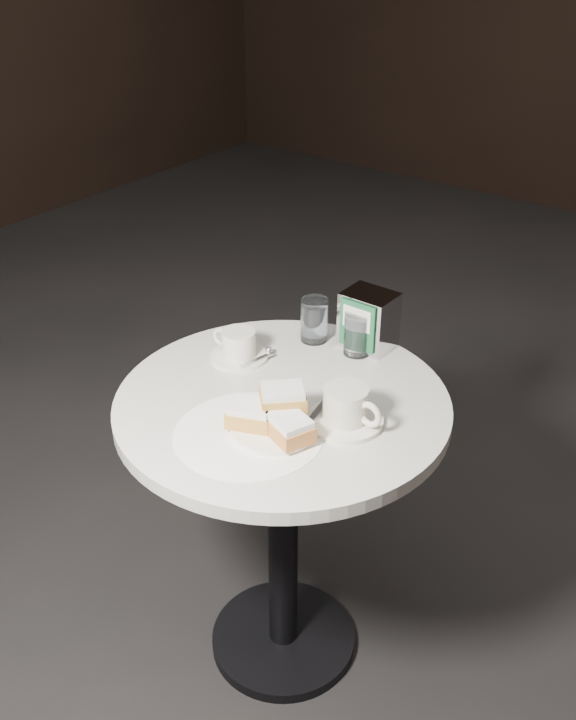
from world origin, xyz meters
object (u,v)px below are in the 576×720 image
at_px(coffee_cup_right, 346,408).
at_px(water_glass_left, 314,320).
at_px(napkin_dispenser, 368,320).
at_px(beignet_plate, 274,418).
at_px(cafe_table, 283,474).
at_px(water_glass_right, 358,334).
at_px(coffee_cup_left, 238,346).

bearing_deg(coffee_cup_right, water_glass_left, 139.51).
bearing_deg(napkin_dispenser, beignet_plate, -84.32).
xyz_separation_m(cafe_table, water_glass_left, (-0.09, 0.25, 0.25)).
bearing_deg(coffee_cup_right, beignet_plate, -128.34).
xyz_separation_m(water_glass_right, napkin_dispenser, (0.00, 0.04, 0.02)).
xyz_separation_m(beignet_plate, coffee_cup_right, (0.10, 0.11, 0.00)).
relative_size(cafe_table, napkin_dispenser, 5.58).
relative_size(beignet_plate, coffee_cup_left, 1.37).
distance_m(cafe_table, beignet_plate, 0.26).
xyz_separation_m(water_glass_left, water_glass_right, (0.11, 0.01, -0.00)).
bearing_deg(coffee_cup_left, cafe_table, -25.78).
bearing_deg(water_glass_right, coffee_cup_right, -61.87).
distance_m(cafe_table, napkin_dispenser, 0.40).
bearing_deg(coffee_cup_right, water_glass_right, 121.75).
bearing_deg(beignet_plate, water_glass_left, 113.50).
bearing_deg(water_glass_right, cafe_table, -94.47).
bearing_deg(beignet_plate, coffee_cup_left, 143.66).
bearing_deg(coffee_cup_left, water_glass_right, 38.73).
bearing_deg(cafe_table, water_glass_right, 85.53).
distance_m(coffee_cup_left, napkin_dispenser, 0.30).
xyz_separation_m(cafe_table, napkin_dispenser, (0.02, 0.30, 0.27)).
height_order(coffee_cup_left, water_glass_right, water_glass_right).
distance_m(cafe_table, coffee_cup_left, 0.30).
xyz_separation_m(coffee_cup_right, napkin_dispenser, (-0.13, 0.29, 0.03)).
bearing_deg(coffee_cup_right, cafe_table, -173.41).
xyz_separation_m(coffee_cup_right, water_glass_left, (-0.25, 0.24, 0.02)).
bearing_deg(beignet_plate, water_glass_right, 95.85).
height_order(coffee_cup_right, water_glass_left, water_glass_left).
relative_size(water_glass_left, water_glass_right, 1.02).
distance_m(beignet_plate, water_glass_right, 0.36).
distance_m(coffee_cup_right, water_glass_left, 0.34).
height_order(cafe_table, water_glass_left, water_glass_left).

